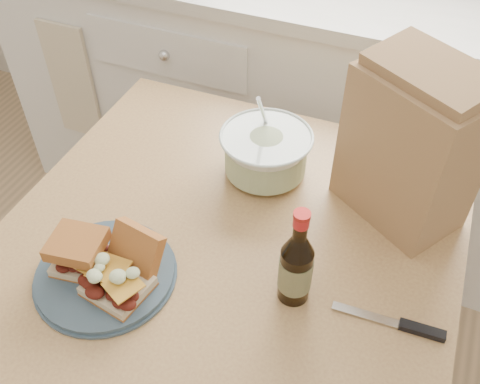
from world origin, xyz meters
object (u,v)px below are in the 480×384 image
at_px(plate, 106,274).
at_px(beer_bottle, 296,267).
at_px(coleslaw_bowl, 266,154).
at_px(paper_bag, 410,150).
at_px(dining_table, 228,271).

height_order(plate, beer_bottle, beer_bottle).
distance_m(coleslaw_bowl, paper_bag, 0.32).
relative_size(dining_table, plate, 3.58).
distance_m(plate, beer_bottle, 0.37).
bearing_deg(paper_bag, coleslaw_bowl, -146.77).
relative_size(plate, beer_bottle, 1.20).
bearing_deg(coleslaw_bowl, beer_bottle, -60.19).
xyz_separation_m(plate, beer_bottle, (0.34, 0.10, 0.07)).
height_order(dining_table, coleslaw_bowl, coleslaw_bowl).
relative_size(dining_table, coleslaw_bowl, 4.52).
xyz_separation_m(plate, paper_bag, (0.47, 0.40, 0.15)).
height_order(coleslaw_bowl, beer_bottle, beer_bottle).
xyz_separation_m(dining_table, plate, (-0.17, -0.18, 0.12)).
xyz_separation_m(coleslaw_bowl, paper_bag, (0.30, 0.01, 0.11)).
relative_size(coleslaw_bowl, beer_bottle, 0.95).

